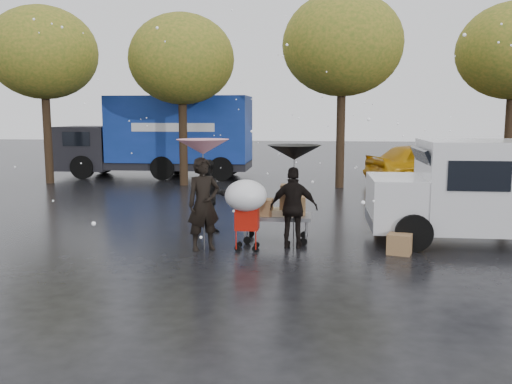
# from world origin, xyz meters

# --- Properties ---
(ground) EXTENTS (90.00, 90.00, 0.00)m
(ground) POSITION_xyz_m (0.00, 0.00, 0.00)
(ground) COLOR black
(ground) RESTS_ON ground
(person_pink) EXTENTS (0.82, 0.75, 1.89)m
(person_pink) POSITION_xyz_m (-0.61, 0.13, 0.94)
(person_pink) COLOR black
(person_pink) RESTS_ON ground
(person_middle) EXTENTS (0.95, 0.80, 1.71)m
(person_middle) POSITION_xyz_m (-0.83, 1.75, 0.86)
(person_middle) COLOR black
(person_middle) RESTS_ON ground
(person_black) EXTENTS (1.01, 0.46, 1.68)m
(person_black) POSITION_xyz_m (1.20, 0.50, 0.84)
(person_black) COLOR black
(person_black) RESTS_ON ground
(umbrella_pink) EXTENTS (1.06, 1.06, 2.25)m
(umbrella_pink) POSITION_xyz_m (-0.61, 0.13, 2.10)
(umbrella_pink) COLOR #4C4C4C
(umbrella_pink) RESTS_ON ground
(umbrella_black) EXTENTS (1.10, 1.10, 2.13)m
(umbrella_black) POSITION_xyz_m (1.20, 0.50, 1.98)
(umbrella_black) COLOR #4C4C4C
(umbrella_black) RESTS_ON ground
(vendor_cart) EXTENTS (1.52, 0.80, 1.27)m
(vendor_cart) POSITION_xyz_m (0.88, 1.04, 0.73)
(vendor_cart) COLOR slate
(vendor_cart) RESTS_ON ground
(shopping_cart) EXTENTS (0.84, 0.84, 1.46)m
(shopping_cart) POSITION_xyz_m (0.26, 0.08, 1.06)
(shopping_cart) COLOR red
(shopping_cart) RESTS_ON ground
(white_van) EXTENTS (4.91, 2.18, 2.20)m
(white_van) POSITION_xyz_m (5.43, 1.46, 1.16)
(white_van) COLOR silver
(white_van) RESTS_ON ground
(blue_truck) EXTENTS (8.30, 2.60, 3.50)m
(blue_truck) POSITION_xyz_m (-5.12, 12.62, 1.76)
(blue_truck) COLOR navy
(blue_truck) RESTS_ON ground
(box_ground_near) EXTENTS (0.54, 0.48, 0.41)m
(box_ground_near) POSITION_xyz_m (3.30, 0.22, 0.20)
(box_ground_near) COLOR brown
(box_ground_near) RESTS_ON ground
(box_ground_far) EXTENTS (0.44, 0.35, 0.33)m
(box_ground_far) POSITION_xyz_m (3.25, 2.20, 0.16)
(box_ground_far) COLOR brown
(box_ground_far) RESTS_ON ground
(yellow_taxi) EXTENTS (5.17, 3.61, 1.63)m
(yellow_taxi) POSITION_xyz_m (5.94, 11.42, 0.82)
(yellow_taxi) COLOR orange
(yellow_taxi) RESTS_ON ground
(tree_row) EXTENTS (21.60, 4.40, 7.12)m
(tree_row) POSITION_xyz_m (-0.47, 10.00, 5.02)
(tree_row) COLOR black
(tree_row) RESTS_ON ground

